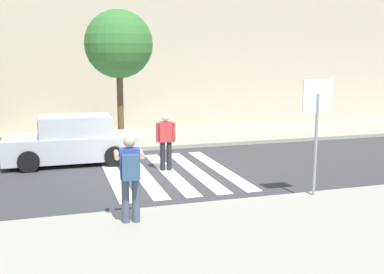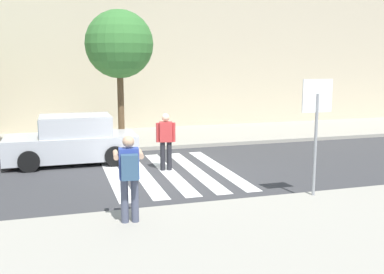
{
  "view_description": "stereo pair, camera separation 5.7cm",
  "coord_description": "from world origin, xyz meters",
  "px_view_note": "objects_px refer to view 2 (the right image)",
  "views": [
    {
      "loc": [
        -3.14,
        -12.39,
        3.27
      ],
      "look_at": [
        0.6,
        -0.2,
        1.1
      ],
      "focal_mm": 42.0,
      "sensor_mm": 36.0,
      "label": 1
    },
    {
      "loc": [
        -3.09,
        -12.41,
        3.27
      ],
      "look_at": [
        0.6,
        -0.2,
        1.1
      ],
      "focal_mm": 42.0,
      "sensor_mm": 36.0,
      "label": 2
    }
  ],
  "objects_px": {
    "stop_sign": "(317,111)",
    "parked_car_silver": "(73,141)",
    "street_tree_center": "(119,45)",
    "photographer_with_backpack": "(129,171)",
    "pedestrian_crossing": "(166,139)"
  },
  "relations": [
    {
      "from": "photographer_with_backpack",
      "to": "parked_car_silver",
      "type": "height_order",
      "value": "photographer_with_backpack"
    },
    {
      "from": "parked_car_silver",
      "to": "stop_sign",
      "type": "bearing_deg",
      "value": -47.5
    },
    {
      "from": "stop_sign",
      "to": "street_tree_center",
      "type": "relative_size",
      "value": 0.55
    },
    {
      "from": "pedestrian_crossing",
      "to": "street_tree_center",
      "type": "height_order",
      "value": "street_tree_center"
    },
    {
      "from": "pedestrian_crossing",
      "to": "parked_car_silver",
      "type": "height_order",
      "value": "pedestrian_crossing"
    },
    {
      "from": "stop_sign",
      "to": "street_tree_center",
      "type": "bearing_deg",
      "value": 113.29
    },
    {
      "from": "parked_car_silver",
      "to": "photographer_with_backpack",
      "type": "bearing_deg",
      "value": -82.43
    },
    {
      "from": "photographer_with_backpack",
      "to": "parked_car_silver",
      "type": "bearing_deg",
      "value": 97.57
    },
    {
      "from": "photographer_with_backpack",
      "to": "street_tree_center",
      "type": "xyz_separation_m",
      "value": [
        1.03,
        8.46,
        2.68
      ]
    },
    {
      "from": "stop_sign",
      "to": "street_tree_center",
      "type": "xyz_separation_m",
      "value": [
        -3.4,
        7.89,
        1.72
      ]
    },
    {
      "from": "stop_sign",
      "to": "parked_car_silver",
      "type": "bearing_deg",
      "value": 132.5
    },
    {
      "from": "street_tree_center",
      "to": "stop_sign",
      "type": "bearing_deg",
      "value": -66.71
    },
    {
      "from": "parked_car_silver",
      "to": "street_tree_center",
      "type": "distance_m",
      "value": 4.23
    },
    {
      "from": "pedestrian_crossing",
      "to": "street_tree_center",
      "type": "bearing_deg",
      "value": 101.0
    },
    {
      "from": "stop_sign",
      "to": "photographer_with_backpack",
      "type": "bearing_deg",
      "value": -172.62
    }
  ]
}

